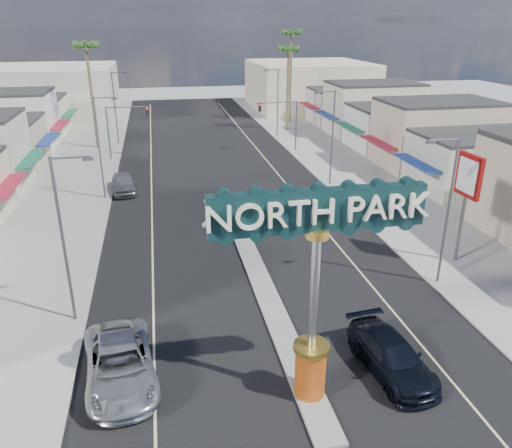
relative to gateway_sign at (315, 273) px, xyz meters
name	(u,v)px	position (x,y,z in m)	size (l,w,h in m)	color
ground	(222,191)	(0.00, 28.02, -5.93)	(160.00, 160.00, 0.00)	gray
road	(222,191)	(0.00, 28.02, -5.92)	(20.00, 120.00, 0.01)	black
median_island	(255,267)	(0.00, 12.02, -5.85)	(1.30, 30.00, 0.16)	gray
sidewalk_left	(66,201)	(-14.00, 28.02, -5.87)	(8.00, 120.00, 0.12)	gray
sidewalk_right	(362,182)	(14.00, 28.02, -5.87)	(8.00, 120.00, 0.12)	gray
storefront_row_right	(399,124)	(24.00, 41.02, -2.93)	(12.00, 42.00, 6.00)	#B7B29E
backdrop_far_left	(53,91)	(-22.00, 73.02, -1.93)	(20.00, 20.00, 8.00)	#B7B29E
backdrop_far_right	(309,85)	(22.00, 73.02, -1.93)	(20.00, 20.00, 8.00)	beige
gateway_sign	(315,273)	(0.00, 0.00, 0.00)	(8.20, 1.50, 9.15)	#C4380F
traffic_signal_left	(124,122)	(-9.18, 42.02, -1.65)	(5.09, 0.45, 6.00)	#47474C
traffic_signal_right	(282,116)	(9.18, 42.02, -1.65)	(5.09, 0.45, 6.00)	#47474C
streetlight_l_near	(65,233)	(-10.43, 8.02, -0.86)	(2.03, 0.22, 9.00)	#47474C
streetlight_l_mid	(101,143)	(-10.43, 28.02, -0.86)	(2.03, 0.22, 9.00)	#47474C
streetlight_l_far	(116,104)	(-10.43, 50.02, -0.86)	(2.03, 0.22, 9.00)	#47474C
streetlight_r_near	(446,205)	(10.43, 8.02, -0.86)	(2.03, 0.22, 9.00)	#47474C
streetlight_r_mid	(331,133)	(10.43, 28.02, -0.86)	(2.03, 0.22, 9.00)	#47474C
streetlight_r_far	(277,99)	(10.43, 50.02, -0.86)	(2.03, 0.22, 9.00)	#47474C
palm_left_far	(86,52)	(-13.00, 48.02, 5.57)	(2.60, 2.60, 13.10)	brown
palm_right_mid	(288,54)	(13.00, 54.02, 4.67)	(2.60, 2.60, 12.10)	brown
palm_right_far	(292,38)	(15.00, 60.02, 6.46)	(2.60, 2.60, 14.10)	brown
suv_left	(120,364)	(-7.92, 2.57, -5.04)	(2.96, 6.42, 1.78)	#A8A8AD
suv_right	(391,356)	(4.11, 0.86, -5.12)	(2.27, 5.58, 1.62)	black
car_parked_left	(123,183)	(-9.00, 29.66, -5.06)	(2.05, 5.09, 1.74)	slate
car_parked_right	(341,203)	(9.00, 20.74, -5.18)	(1.59, 4.55, 1.50)	silver
bank_pylon_sign	(468,182)	(13.25, 10.40, -0.37)	(0.40, 2.26, 7.19)	#47474C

